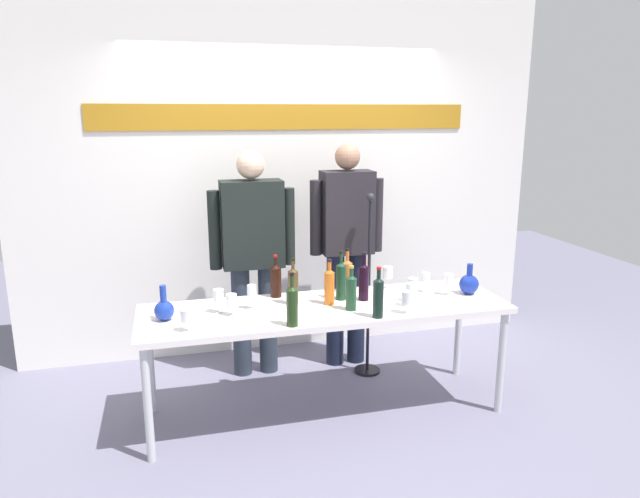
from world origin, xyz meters
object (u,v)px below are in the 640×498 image
presenter_left (253,249)px  wine_glass_right_5 (388,273)px  wine_bottle_5 (351,291)px  wine_bottle_3 (293,285)px  wine_glass_left_3 (252,292)px  wine_bottle_0 (292,304)px  wine_glass_left_2 (218,296)px  display_table (326,314)px  decanter_blue_right (469,283)px  wine_glass_right_2 (407,298)px  wine_bottle_8 (276,279)px  wine_glass_right_4 (426,278)px  wine_glass_left_0 (186,316)px  wine_glass_right_0 (413,285)px  wine_glass_right_3 (449,281)px  presenter_right (347,242)px  wine_bottle_4 (378,296)px  wine_bottle_7 (364,280)px  wine_bottle_1 (329,285)px  wine_glass_right_1 (410,290)px  decanter_blue_left (164,309)px  wine_bottle_2 (341,280)px  wine_glass_left_1 (231,300)px  wine_bottle_6 (347,275)px

presenter_left → wine_glass_right_5: 1.02m
wine_bottle_5 → wine_glass_right_5: (0.40, 0.38, -0.01)m
wine_bottle_3 → wine_glass_left_3: size_ratio=1.96×
wine_bottle_0 → wine_glass_left_2: wine_bottle_0 is taller
display_table → wine_bottle_5: 0.25m
wine_glass_right_5 → wine_bottle_5: bearing=-136.4°
wine_bottle_0 → presenter_left: bearing=94.6°
decanter_blue_right → wine_glass_left_2: 1.72m
wine_glass_right_2 → wine_glass_right_5: (0.08, 0.52, 0.01)m
wine_bottle_8 → wine_glass_right_4: (1.04, -0.17, -0.02)m
wine_bottle_5 → wine_glass_left_0: (-1.03, -0.11, -0.03)m
wine_glass_right_0 → wine_glass_right_3: (0.30, 0.07, -0.01)m
presenter_left → wine_glass_right_5: size_ratio=10.80×
display_table → presenter_right: 0.87m
wine_glass_left_3 → wine_glass_right_2: (0.93, -0.33, -0.02)m
wine_bottle_4 → wine_bottle_7: wine_bottle_7 is taller
wine_bottle_1 → wine_bottle_5: size_ratio=1.05×
decanter_blue_right → wine_glass_left_2: (-1.72, 0.05, 0.04)m
wine_glass_right_1 → wine_glass_right_5: wine_glass_right_5 is taller
wine_glass_right_0 → wine_glass_left_2: bearing=175.2°
decanter_blue_right → presenter_left: bearing=152.4°
wine_glass_right_4 → wine_bottle_7: bearing=-173.3°
display_table → wine_glass_left_2: (-0.69, 0.05, 0.17)m
wine_bottle_4 → wine_glass_right_3: (0.63, 0.30, -0.04)m
decanter_blue_left → wine_bottle_2: size_ratio=0.66×
wine_bottle_7 → wine_glass_left_1: wine_bottle_7 is taller
wine_bottle_5 → wine_glass_left_0: bearing=-173.8°
wine_bottle_8 → wine_glass_right_2: (0.73, -0.54, -0.02)m
decanter_blue_right → wine_glass_left_1: 1.65m
wine_bottle_5 → wine_glass_right_5: size_ratio=1.84×
presenter_left → wine_glass_left_3: (-0.11, -0.66, -0.12)m
wine_glass_left_0 → wine_glass_left_1: size_ratio=0.96×
wine_bottle_8 → wine_glass_left_3: wine_bottle_8 is taller
decanter_blue_left → wine_glass_left_0: (0.13, -0.23, 0.02)m
wine_bottle_2 → wine_glass_right_4: wine_bottle_2 is taller
wine_glass_left_2 → wine_glass_right_5: size_ratio=0.97×
decanter_blue_right → presenter_left: (-1.40, 0.73, 0.16)m
wine_bottle_1 → wine_bottle_6: wine_bottle_6 is taller
wine_glass_left_0 → wine_glass_right_5: 1.51m
presenter_left → wine_bottle_4: bearing=-58.6°
presenter_left → wine_bottle_7: presenter_left is taller
wine_bottle_7 → wine_glass_right_1: bearing=-38.8°
decanter_blue_left → wine_glass_left_1: 0.41m
decanter_blue_right → wine_glass_right_2: size_ratio=1.51×
wine_bottle_8 → wine_glass_right_2: size_ratio=2.05×
wine_bottle_7 → wine_glass_left_1: bearing=-175.1°
wine_bottle_6 → wine_glass_right_1: size_ratio=2.00×
wine_bottle_0 → wine_bottle_4: 0.54m
wine_glass_left_0 → wine_glass_right_3: wine_glass_right_3 is taller
wine_bottle_1 → wine_glass_left_0: size_ratio=2.32×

